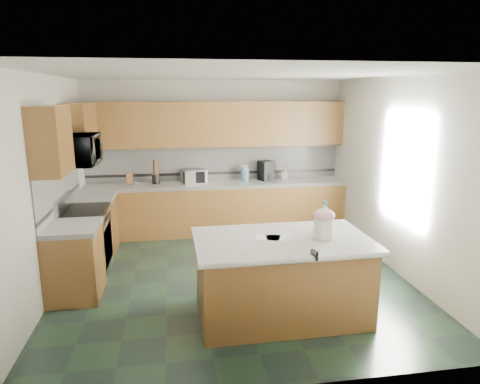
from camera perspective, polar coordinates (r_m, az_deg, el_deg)
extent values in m
plane|color=black|center=(5.99, -0.91, -11.30)|extent=(4.60, 4.60, 0.00)
plane|color=white|center=(5.46, -1.01, 15.46)|extent=(4.60, 4.60, 0.00)
cube|color=white|center=(7.84, -3.36, 4.81)|extent=(4.60, 0.04, 2.70)
cube|color=white|center=(3.37, 4.65, -6.39)|extent=(4.60, 0.04, 2.70)
cube|color=white|center=(5.73, -24.57, 0.59)|extent=(0.04, 4.60, 2.70)
cube|color=white|center=(6.32, 20.35, 2.02)|extent=(0.04, 4.60, 2.70)
cube|color=#452A11|center=(7.72, -3.03, -2.31)|extent=(4.60, 0.60, 0.86)
cube|color=white|center=(7.61, -3.07, 1.04)|extent=(4.60, 0.64, 0.06)
cube|color=#452A11|center=(7.60, -3.27, 9.02)|extent=(4.60, 0.33, 0.78)
cube|color=silver|center=(7.83, -3.32, 3.94)|extent=(4.60, 0.02, 0.63)
cube|color=black|center=(7.86, -3.30, 2.53)|extent=(4.60, 0.01, 0.05)
cube|color=#452A11|center=(7.11, -18.69, -4.35)|extent=(0.60, 0.82, 0.86)
cube|color=white|center=(6.99, -18.96, -0.75)|extent=(0.64, 0.82, 0.06)
cube|color=#452A11|center=(5.69, -21.18, -8.90)|extent=(0.60, 0.72, 0.86)
cube|color=white|center=(5.54, -21.57, -4.47)|extent=(0.64, 0.72, 0.06)
cube|color=silver|center=(6.27, -22.90, 0.64)|extent=(0.02, 2.30, 0.63)
cube|color=black|center=(6.31, -22.69, -1.09)|extent=(0.01, 2.30, 0.05)
cube|color=#452A11|center=(6.99, -20.52, 7.88)|extent=(0.33, 1.09, 0.78)
cube|color=#452A11|center=(5.37, -23.92, 6.27)|extent=(0.33, 0.72, 0.78)
cube|color=#B7B7BC|center=(6.36, -19.84, -6.36)|extent=(0.60, 0.76, 0.88)
cube|color=black|center=(6.33, -17.22, -6.66)|extent=(0.02, 0.68, 0.55)
cube|color=black|center=(6.23, -20.16, -2.36)|extent=(0.62, 0.78, 0.04)
cylinder|color=#B7B7BC|center=(6.21, -17.18, -3.35)|extent=(0.02, 0.66, 0.02)
cube|color=#B7B7BC|center=(6.26, -22.58, -1.37)|extent=(0.06, 0.76, 0.18)
imported|color=#B7B7BC|center=(6.08, -20.78, 5.23)|extent=(0.50, 0.73, 0.41)
cube|color=#452A11|center=(4.91, 5.53, -11.57)|extent=(1.84, 1.06, 0.86)
cube|color=white|center=(4.74, 5.65, -6.50)|extent=(1.94, 1.17, 0.06)
cylinder|color=white|center=(4.22, 7.63, -9.04)|extent=(1.93, 0.08, 0.06)
cylinder|color=white|center=(4.76, 11.05, -4.79)|extent=(0.29, 0.29, 0.23)
ellipsoid|color=pink|center=(4.71, 11.13, -3.07)|extent=(0.24, 0.24, 0.15)
cylinder|color=tan|center=(4.70, 11.15, -2.49)|extent=(0.08, 0.03, 0.03)
sphere|color=tan|center=(4.69, 10.71, -2.52)|extent=(0.04, 0.04, 0.04)
sphere|color=tan|center=(4.71, 11.60, -2.47)|extent=(0.04, 0.04, 0.04)
imported|color=#2AB08D|center=(4.89, 11.20, -3.35)|extent=(0.16, 0.16, 0.38)
cube|color=white|center=(4.74, 5.24, -6.06)|extent=(0.30, 0.23, 0.00)
cube|color=white|center=(4.74, 3.73, -6.04)|extent=(0.32, 0.28, 0.00)
cube|color=black|center=(4.28, 9.87, -8.25)|extent=(0.05, 0.11, 0.09)
cylinder|color=black|center=(4.23, 10.13, -8.79)|extent=(0.02, 0.07, 0.02)
cube|color=#472814|center=(7.63, -14.51, 1.65)|extent=(0.12, 0.15, 0.21)
cylinder|color=black|center=(7.63, -11.16, 1.72)|extent=(0.14, 0.14, 0.17)
cylinder|color=#472814|center=(7.60, -11.23, 3.27)|extent=(0.08, 0.08, 0.25)
cube|color=#B7B7BC|center=(7.60, -6.17, 2.12)|extent=(0.48, 0.39, 0.24)
cube|color=black|center=(7.47, -6.11, 1.92)|extent=(0.37, 0.01, 0.20)
cylinder|color=white|center=(7.74, 0.57, 2.55)|extent=(0.12, 0.12, 0.28)
cylinder|color=#B7B7BC|center=(7.77, 0.57, 1.58)|extent=(0.19, 0.19, 0.01)
cylinder|color=#6294BB|center=(7.71, 0.67, 2.35)|extent=(0.15, 0.15, 0.24)
cylinder|color=#6294BB|center=(7.68, 0.68, 3.37)|extent=(0.07, 0.07, 0.03)
cube|color=black|center=(7.79, 3.44, 2.87)|extent=(0.28, 0.29, 0.36)
cylinder|color=black|center=(7.76, 3.51, 2.04)|extent=(0.15, 0.15, 0.15)
imported|color=white|center=(7.86, 6.08, 2.40)|extent=(0.14, 0.14, 0.22)
cylinder|color=red|center=(7.84, 6.10, 3.30)|extent=(0.02, 0.02, 0.03)
cube|color=white|center=(6.11, 21.12, 3.03)|extent=(0.02, 1.40, 1.10)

